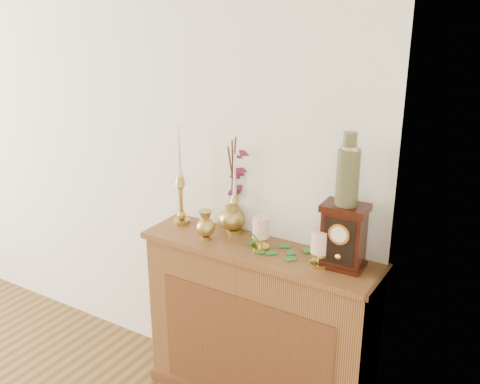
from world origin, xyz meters
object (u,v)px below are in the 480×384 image
Objects in this scene: bud_vase at (206,225)px; candlestick_center at (235,208)px; candlestick_left at (181,192)px; mantel_clock at (343,237)px; ceramic_vase at (348,173)px; ginger_jar at (237,187)px.

candlestick_center is at bearing 60.40° from bud_vase.
candlestick_left is 0.27m from bud_vase.
candlestick_left reaches higher than mantel_clock.
mantel_clock is 0.30m from ceramic_vase.
candlestick_left is at bearing 175.98° from mantel_clock.
candlestick_left is 1.27× the size of candlestick_center.
candlestick_left is at bearing -162.71° from ginger_jar.
ceramic_vase is at bearing -5.73° from candlestick_center.
ceramic_vase is (0.62, -0.06, 0.31)m from candlestick_center.
candlestick_center is 0.11m from ginger_jar.
candlestick_left is 0.32m from candlestick_center.
candlestick_center is 0.62m from mantel_clock.
candlestick_center reaches higher than bud_vase.
ceramic_vase is at bearing -1.26° from candlestick_left.
ginger_jar is (-0.02, 0.05, 0.09)m from candlestick_center.
bud_vase is 0.26m from ginger_jar.
ginger_jar reaches higher than mantel_clock.
ceramic_vase is (0.93, -0.02, 0.27)m from candlestick_left.
candlestick_left is 0.97m from ceramic_vase.
bud_vase is (0.23, -0.10, -0.10)m from candlestick_left.
candlestick_left is 3.52× the size of bud_vase.
mantel_clock is at bearing -1.43° from candlestick_left.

